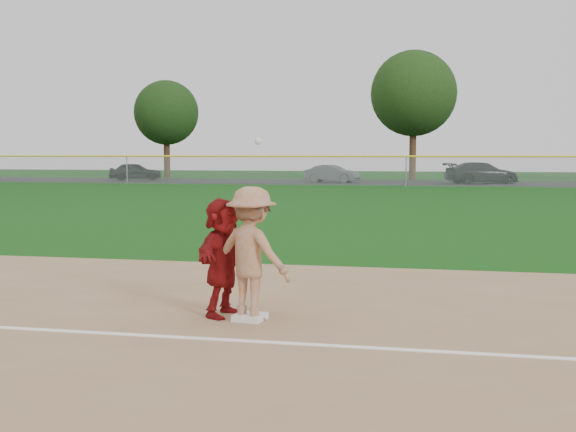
% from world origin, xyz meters
% --- Properties ---
extents(ground, '(160.00, 160.00, 0.00)m').
position_xyz_m(ground, '(0.00, 0.00, 0.00)').
color(ground, '#0F410C').
rests_on(ground, ground).
extents(foul_line, '(60.00, 0.10, 0.01)m').
position_xyz_m(foul_line, '(0.00, -0.80, 0.03)').
color(foul_line, white).
rests_on(foul_line, infield_dirt).
extents(parking_asphalt, '(120.00, 10.00, 0.01)m').
position_xyz_m(parking_asphalt, '(0.00, 46.00, 0.01)').
color(parking_asphalt, black).
rests_on(parking_asphalt, ground).
extents(first_base, '(0.44, 0.44, 0.08)m').
position_xyz_m(first_base, '(-0.25, 0.26, 0.06)').
color(first_base, white).
rests_on(first_base, infield_dirt).
extents(base_runner, '(0.81, 1.56, 1.60)m').
position_xyz_m(base_runner, '(-0.68, 0.45, 0.82)').
color(base_runner, maroon).
rests_on(base_runner, infield_dirt).
extents(car_left, '(4.54, 3.06, 1.43)m').
position_xyz_m(car_left, '(-22.09, 46.26, 0.73)').
color(car_left, black).
rests_on(car_left, parking_asphalt).
extents(car_mid, '(4.21, 2.11, 1.32)m').
position_xyz_m(car_mid, '(-5.74, 45.22, 0.67)').
color(car_mid, '#4E5155').
rests_on(car_mid, parking_asphalt).
extents(car_right, '(5.76, 3.98, 1.55)m').
position_xyz_m(car_right, '(5.20, 45.23, 0.78)').
color(car_right, black).
rests_on(car_right, parking_asphalt).
extents(first_base_play, '(1.31, 1.04, 2.39)m').
position_xyz_m(first_base_play, '(-0.23, 0.26, 0.90)').
color(first_base_play, gray).
rests_on(first_base_play, infield_dirt).
extents(outfield_fence, '(110.00, 0.12, 110.00)m').
position_xyz_m(outfield_fence, '(0.00, 40.00, 1.96)').
color(outfield_fence, '#999EA0').
rests_on(outfield_fence, ground).
extents(tree_1, '(5.80, 5.80, 8.75)m').
position_xyz_m(tree_1, '(-22.00, 53.00, 5.83)').
color(tree_1, '#382214').
rests_on(tree_1, ground).
extents(tree_2, '(7.00, 7.00, 10.58)m').
position_xyz_m(tree_2, '(0.00, 51.50, 7.06)').
color(tree_2, '#3E2716').
rests_on(tree_2, ground).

